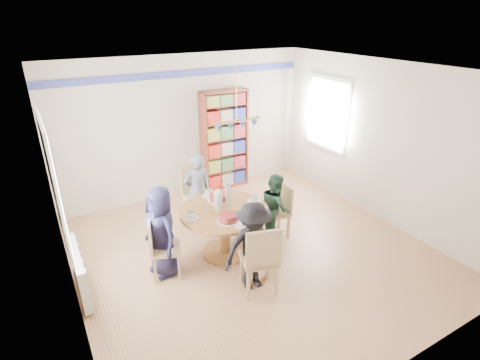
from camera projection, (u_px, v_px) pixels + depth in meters
ground at (253, 251)px, 5.76m from camera, size 5.00×5.00×0.00m
room_shell at (210, 136)px, 5.65m from camera, size 5.00×5.00×5.00m
radiator at (79, 272)px, 4.75m from camera, size 0.12×1.00×0.60m
dining_table at (224, 221)px, 5.50m from camera, size 1.30×1.30×0.75m
chair_left at (160, 245)px, 5.05m from camera, size 0.50×0.50×0.89m
chair_right at (280, 208)px, 6.01m from camera, size 0.44×0.44×0.89m
chair_far at (197, 192)px, 6.37m from camera, size 0.51×0.51×1.03m
chair_near at (261, 257)px, 4.69m from camera, size 0.55×0.55×1.01m
person_left at (162, 232)px, 5.05m from camera, size 0.53×0.71×1.31m
person_right at (275, 207)px, 5.88m from camera, size 0.58×0.66×1.13m
person_far at (197, 191)px, 6.21m from camera, size 0.48×0.31×1.30m
person_near at (253, 247)px, 4.78m from camera, size 0.84×0.54×1.24m
bookshelf at (225, 141)px, 7.55m from camera, size 0.96×0.29×2.01m
tableware at (222, 205)px, 5.40m from camera, size 1.23×1.23×0.32m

